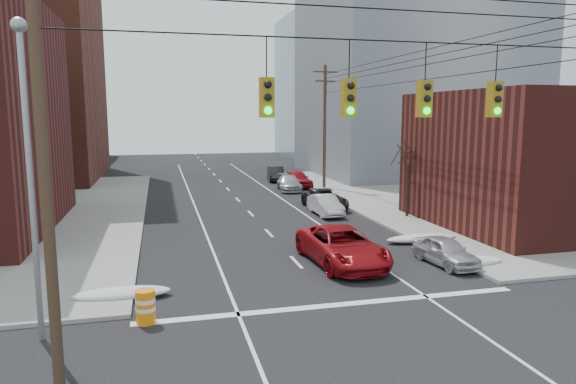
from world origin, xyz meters
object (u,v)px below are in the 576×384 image
parked_car_c (325,199)px  parked_car_a (446,251)px  parked_car_d (289,183)px  parked_car_b (325,205)px  red_pickup (342,246)px  parked_car_e (297,179)px  lot_car_b (27,209)px  construction_barrel (146,306)px  parked_car_f (276,174)px

parked_car_c → parked_car_a: bearing=-87.4°
parked_car_d → parked_car_b: bearing=-84.5°
red_pickup → parked_car_e: size_ratio=1.29×
parked_car_a → parked_car_d: (-1.21, 23.84, 0.05)m
parked_car_b → parked_car_d: 11.51m
parked_car_a → lot_car_b: bearing=138.7°
lot_car_b → construction_barrel: bearing=179.2°
parked_car_d → lot_car_b: lot_car_b is taller
parked_car_a → parked_car_b: parked_car_b is taller
parked_car_b → parked_car_e: parked_car_e is taller
parked_car_d → lot_car_b: (-19.37, -8.67, 0.09)m
parked_car_a → construction_barrel: bearing=-169.7°
red_pickup → parked_car_c: red_pickup is taller
parked_car_a → parked_car_d: 23.87m
parked_car_a → parked_car_b: 12.44m
parked_car_e → construction_barrel: (-12.88, -29.17, -0.22)m
parked_car_d → parked_car_f: 6.96m
red_pickup → parked_car_d: 22.82m
parked_car_e → parked_car_f: 5.20m
parked_car_b → parked_car_c: parked_car_c is taller
parked_car_d → construction_barrel: size_ratio=4.20×
red_pickup → parked_car_d: size_ratio=1.28×
parked_car_b → construction_barrel: bearing=-126.4°
red_pickup → parked_car_d: bearing=78.4°
parked_car_c → parked_car_e: 11.08m
red_pickup → parked_car_c: 13.83m
parked_car_a → parked_car_d: parked_car_d is taller
parked_car_a → parked_car_e: parked_car_e is taller
parked_car_b → parked_car_e: bearing=82.3°
parked_car_e → parked_car_a: bearing=-95.8°
lot_car_b → parked_car_f: bearing=-74.7°
red_pickup → construction_barrel: size_ratio=5.39×
construction_barrel → parked_car_d: bearing=66.9°
lot_car_b → parked_car_d: bearing=-89.0°
parked_car_b → parked_car_f: (0.74, 18.45, 0.06)m
lot_car_b → construction_barrel: lot_car_b is taller
red_pickup → lot_car_b: red_pickup is taller
parked_car_c → construction_barrel: 21.74m
parked_car_a → lot_car_b: 25.56m
lot_car_b → parked_car_c: bearing=-114.7°
construction_barrel → red_pickup: bearing=29.5°
lot_car_b → parked_car_a: bearing=-149.5°
parked_car_d → parked_car_f: bearing=94.5°
parked_car_a → parked_car_c: bearing=88.6°
red_pickup → lot_car_b: bearing=135.7°
parked_car_a → parked_car_d: bearing=88.0°
red_pickup → construction_barrel: 9.69m
parked_car_a → parked_car_b: size_ratio=0.91×
parked_car_f → construction_barrel: parked_car_f is taller
parked_car_d → construction_barrel: bearing=-105.7°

